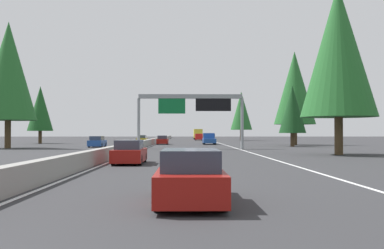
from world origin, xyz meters
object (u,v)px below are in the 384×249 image
sedan_far_center (130,153)px  conifer_right_far (295,88)px  oncoming_near (97,142)px  sedan_near_center (163,140)px  conifer_left_mid (40,109)px  conifer_right_distant (241,111)px  conifer_left_near (8,71)px  sign_gantry_overhead (192,105)px  oncoming_far (142,139)px  pickup_mid_center (209,139)px  box_truck_mid_left (198,134)px  minivan_near_right (199,137)px  conifer_right_mid (292,109)px  sedan_mid_right (190,178)px  conifer_right_near (338,51)px

sedan_far_center → conifer_right_far: 47.47m
oncoming_near → sedan_near_center: bearing=148.4°
sedan_near_center → conifer_left_mid: size_ratio=0.43×
sedan_near_center → conifer_right_distant: conifer_right_distant is taller
conifer_left_near → conifer_left_mid: bearing=9.1°
sedan_near_center → conifer_right_far: (-3.04, -21.01, 8.32)m
sedan_near_center → conifer_right_distant: (36.41, -17.65, 6.69)m
sign_gantry_overhead → oncoming_far: sign_gantry_overhead is taller
pickup_mid_center → conifer_right_distant: bearing=-15.6°
box_truck_mid_left → pickup_mid_center: size_ratio=1.52×
sign_gantry_overhead → oncoming_near: 14.96m
conifer_right_far → conifer_right_distant: bearing=4.9°
minivan_near_right → conifer_right_mid: size_ratio=0.59×
pickup_mid_center → conifer_left_near: size_ratio=0.36×
sedan_mid_right → conifer_left_near: conifer_left_near is taller
conifer_right_near → sedan_mid_right: bearing=153.0°
oncoming_near → conifer_right_far: 31.90m
sedan_near_center → conifer_left_mid: 23.76m
conifer_right_mid → conifer_right_distant: (47.62, 0.97, 2.19)m
oncoming_far → conifer_right_near: (-45.48, -21.49, 8.42)m
sign_gantry_overhead → sedan_far_center: size_ratio=2.88×
conifer_right_near → conifer_right_far: bearing=-7.3°
conifer_right_far → conifer_left_mid: bearing=77.3°
conifer_left_near → conifer_left_mid: size_ratio=1.54×
sedan_far_center → oncoming_near: (31.74, 8.27, 0.00)m
minivan_near_right → oncoming_near: (-52.19, 15.31, -0.27)m
box_truck_mid_left → minivan_near_right: (-15.23, 0.21, -0.66)m
oncoming_near → pickup_mid_center: bearing=131.1°
conifer_left_mid → minivan_near_right: bearing=-42.2°
conifer_right_near → conifer_right_mid: conifer_right_near is taller
minivan_near_right → conifer_right_far: (-42.08, -13.77, 8.05)m
conifer_right_far → conifer_right_distant: 39.63m
conifer_right_far → sedan_far_center: bearing=153.6°
sedan_near_center → conifer_right_distant: bearing=-25.9°
oncoming_far → conifer_right_far: size_ratio=0.30×
sedan_mid_right → oncoming_near: same height
sedan_mid_right → sedan_near_center: size_ratio=1.00×
pickup_mid_center → conifer_right_mid: (-11.78, -10.98, 4.27)m
minivan_near_right → conifer_left_near: 62.48m
sedan_far_center → conifer_left_mid: conifer_left_mid is taller
conifer_right_far → conifer_right_distant: conifer_right_far is taller
pickup_mid_center → oncoming_far: 16.22m
conifer_right_near → conifer_right_distant: (70.53, -0.63, -1.73)m
sedan_near_center → sedan_far_center: bearing=-179.8°
conifer_right_far → conifer_right_distant: (39.45, 3.36, -1.64)m
oncoming_near → sign_gantry_overhead: bearing=61.6°
minivan_near_right → conifer_right_far: bearing=-161.9°
box_truck_mid_left → conifer_right_near: 89.22m
sign_gantry_overhead → box_truck_mid_left: 74.34m
sedan_near_center → pickup_mid_center: size_ratio=0.79×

